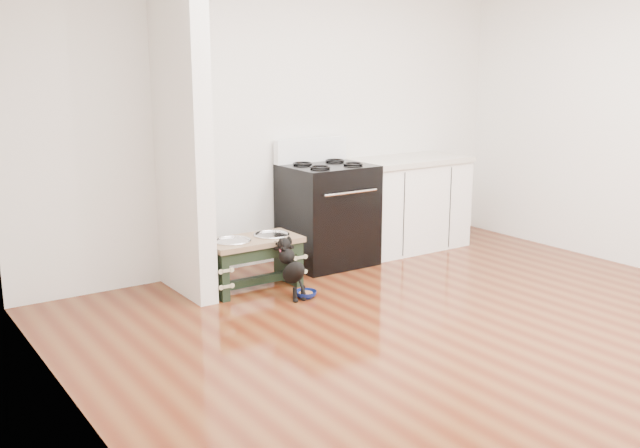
% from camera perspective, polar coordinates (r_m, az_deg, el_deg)
% --- Properties ---
extents(ground, '(5.00, 5.00, 0.00)m').
position_cam_1_polar(ground, '(4.95, 12.82, -9.17)').
color(ground, '#4B1C0D').
rests_on(ground, ground).
extents(room_shell, '(5.00, 5.00, 5.00)m').
position_cam_1_polar(room_shell, '(4.60, 13.82, 9.91)').
color(room_shell, silver).
rests_on(room_shell, ground).
extents(partition_wall, '(0.15, 0.80, 2.70)m').
position_cam_1_polar(partition_wall, '(5.66, -11.04, 7.76)').
color(partition_wall, silver).
rests_on(partition_wall, ground).
extents(oven_range, '(0.76, 0.69, 1.14)m').
position_cam_1_polar(oven_range, '(6.53, 0.60, 0.89)').
color(oven_range, black).
rests_on(oven_range, ground).
extents(cabinet_run, '(1.24, 0.64, 0.91)m').
position_cam_1_polar(cabinet_run, '(7.15, 6.96, 1.63)').
color(cabinet_run, white).
rests_on(cabinet_run, ground).
extents(dog_feeder, '(0.78, 0.42, 0.44)m').
position_cam_1_polar(dog_feeder, '(5.84, -5.37, -2.33)').
color(dog_feeder, black).
rests_on(dog_feeder, ground).
extents(puppy, '(0.14, 0.40, 0.47)m').
position_cam_1_polar(puppy, '(5.63, -2.34, -3.35)').
color(puppy, black).
rests_on(puppy, ground).
extents(floor_bowl, '(0.21, 0.21, 0.05)m').
position_cam_1_polar(floor_bowl, '(5.68, -1.15, -5.64)').
color(floor_bowl, '#0C1857').
rests_on(floor_bowl, ground).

